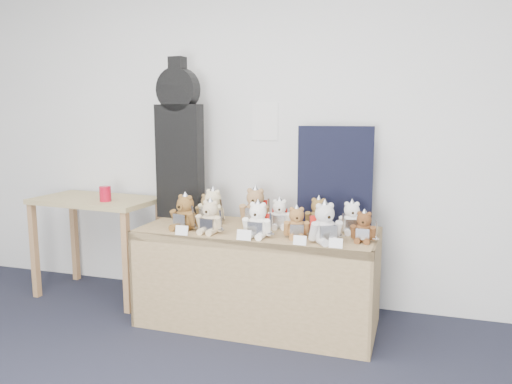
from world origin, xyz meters
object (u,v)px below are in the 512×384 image
(teddy_back_end, at_px, (352,219))
(teddy_front_end, at_px, (364,228))
(teddy_front_right, at_px, (297,224))
(teddy_front_far_left, at_px, (185,214))
(teddy_back_centre_right, at_px, (279,215))
(teddy_back_right, at_px, (318,215))
(teddy_front_centre, at_px, (258,221))
(display_table, at_px, (255,252))
(guitar_case, at_px, (179,141))
(teddy_back_left, at_px, (213,207))
(red_cup, at_px, (105,194))
(side_table, at_px, (96,213))
(teddy_front_left, at_px, (210,218))
(teddy_back_centre_left, at_px, (255,208))
(teddy_front_far_right, at_px, (325,225))
(teddy_back_far_left, at_px, (208,209))

(teddy_back_end, bearing_deg, teddy_front_end, -77.57)
(teddy_front_right, bearing_deg, teddy_front_far_left, 164.81)
(teddy_back_centre_right, bearing_deg, teddy_back_right, 0.15)
(teddy_front_centre, height_order, teddy_front_end, teddy_front_centre)
(display_table, relative_size, teddy_back_centre_right, 7.12)
(guitar_case, distance_m, teddy_back_centre_right, 0.98)
(teddy_back_left, bearing_deg, teddy_front_far_left, -95.03)
(guitar_case, height_order, teddy_front_end, guitar_case)
(teddy_back_centre_right, bearing_deg, red_cup, 169.55)
(teddy_back_left, bearing_deg, side_table, -167.13)
(teddy_front_left, distance_m, teddy_back_right, 0.77)
(teddy_back_centre_left, bearing_deg, teddy_front_end, -21.55)
(guitar_case, height_order, teddy_back_centre_right, guitar_case)
(teddy_front_end, height_order, teddy_back_centre_right, teddy_back_centre_right)
(teddy_back_end, bearing_deg, teddy_front_left, -176.27)
(teddy_front_far_right, bearing_deg, teddy_back_centre_left, 115.07)
(teddy_front_far_right, xyz_separation_m, teddy_front_end, (0.23, 0.10, -0.03))
(teddy_front_left, xyz_separation_m, teddy_front_far_right, (0.79, -0.02, 0.01))
(red_cup, distance_m, teddy_back_far_left, 0.84)
(side_table, bearing_deg, teddy_back_right, 4.38)
(teddy_front_left, relative_size, teddy_back_centre_right, 1.10)
(guitar_case, relative_size, teddy_back_right, 4.88)
(guitar_case, xyz_separation_m, teddy_back_end, (1.34, -0.12, -0.50))
(red_cup, distance_m, teddy_front_end, 2.03)
(display_table, relative_size, teddy_back_far_left, 7.00)
(guitar_case, distance_m, teddy_front_far_left, 0.64)
(guitar_case, bearing_deg, red_cup, -158.71)
(teddy_back_centre_left, xyz_separation_m, teddy_back_centre_right, (0.20, -0.06, -0.03))
(teddy_back_centre_right, bearing_deg, teddy_front_left, -157.51)
(red_cup, relative_size, teddy_front_far_left, 0.42)
(side_table, distance_m, teddy_back_centre_right, 1.58)
(teddy_front_far_right, height_order, teddy_back_left, teddy_front_far_right)
(display_table, relative_size, teddy_front_end, 7.50)
(teddy_front_centre, relative_size, teddy_back_centre_right, 1.14)
(teddy_front_centre, bearing_deg, teddy_back_end, 27.82)
(side_table, distance_m, teddy_front_far_left, 1.00)
(teddy_front_left, relative_size, teddy_front_end, 1.16)
(teddy_front_far_right, bearing_deg, display_table, 131.50)
(side_table, xyz_separation_m, teddy_front_left, (1.16, -0.35, 0.11))
(teddy_front_left, bearing_deg, teddy_front_end, 8.61)
(guitar_case, distance_m, teddy_back_centre_left, 0.79)
(guitar_case, bearing_deg, teddy_front_end, -7.02)
(guitar_case, distance_m, teddy_front_far_right, 1.37)
(guitar_case, relative_size, teddy_front_far_left, 4.33)
(teddy_front_far_right, bearing_deg, teddy_back_centre_right, 108.48)
(teddy_back_end, height_order, teddy_back_far_left, teddy_back_end)
(side_table, bearing_deg, teddy_back_centre_right, 2.19)
(display_table, xyz_separation_m, teddy_back_far_left, (-0.44, 0.20, 0.25))
(teddy_back_left, relative_size, teddy_back_right, 1.14)
(teddy_back_far_left, bearing_deg, teddy_front_centre, -30.89)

